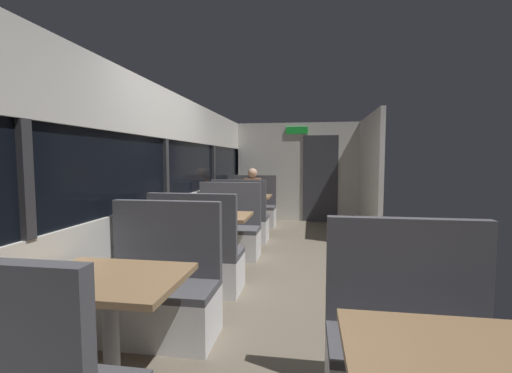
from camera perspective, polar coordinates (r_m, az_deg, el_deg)
The scene contains 14 objects.
ground_plane at distance 4.25m, azimuth 4.34°, elevation -15.60°, with size 3.30×9.20×0.02m, color #665B4C.
carriage_window_panel_left at distance 4.36m, azimuth -14.93°, elevation -0.13°, with size 0.09×8.48×2.30m.
carriage_end_bulkhead at distance 8.18m, azimuth 7.15°, elevation 2.31°, with size 2.90×0.11×2.30m.
carriage_aisle_panel_right at distance 7.08m, azimuth 18.18°, elevation 1.87°, with size 0.08×2.40×2.30m, color beige.
dining_table_near_window at distance 2.38m, azimuth -23.06°, elevation -15.78°, with size 0.90×0.70×0.74m.
bench_near_window_facing_entry at distance 3.07m, azimuth -15.63°, elevation -17.13°, with size 0.95×0.50×1.10m.
dining_table_mid_window at distance 4.50m, azimuth -6.82°, elevation -5.90°, with size 0.90×0.70×0.74m.
bench_mid_window_facing_end at distance 3.92m, azimuth -9.61°, elevation -12.19°, with size 0.95×0.50×1.10m.
bench_mid_window_facing_entry at distance 5.22m, azimuth -4.69°, elevation -7.90°, with size 0.95×0.50×1.10m.
dining_table_far_window at distance 6.78m, azimuth -1.39°, elevation -2.34°, with size 0.90×0.70×0.74m.
bench_far_window_facing_end at distance 6.15m, azimuth -2.56°, elevation -5.99°, with size 0.95×0.50×1.10m.
bench_far_window_facing_entry at distance 7.51m, azimuth -0.43°, elevation -4.07°, with size 0.95×0.50×1.10m.
bench_front_aisle_facing_entry at distance 2.36m, azimuth 24.37°, elevation -24.37°, with size 0.95×0.50×1.10m.
seated_passenger at distance 7.41m, azimuth -0.52°, elevation -2.55°, with size 0.47×0.55×1.26m.
Camera 1 is at (0.31, -3.98, 1.45)m, focal length 24.19 mm.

